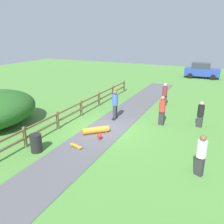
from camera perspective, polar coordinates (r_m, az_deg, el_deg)
ground_plane at (r=13.85m, az=-1.36°, el=-4.16°), size 60.00×60.00×0.00m
asphalt_path at (r=13.85m, az=-1.36°, el=-4.12°), size 2.40×28.00×0.02m
wooden_fence at (r=14.89m, az=-10.35°, el=-0.03°), size 0.12×18.12×1.10m
trash_bin at (r=11.70m, az=-18.35°, el=-7.35°), size 0.56×0.56×0.90m
skater_riding at (r=15.05m, az=0.77°, el=2.24°), size 0.41×0.81×1.93m
skater_fallen at (r=13.12m, az=-3.96°, el=-4.62°), size 1.41×1.42×0.36m
skateboard_loose at (r=11.79m, az=-8.95°, el=-8.30°), size 0.82×0.40×0.08m
bystander_red at (r=14.39m, az=12.35°, el=0.74°), size 0.43×0.43×1.88m
bystander_black at (r=14.77m, az=21.17°, el=-0.28°), size 0.45×0.45×1.63m
bystander_maroon at (r=18.37m, az=12.98°, el=4.52°), size 0.54×0.54×1.80m
bystander_white at (r=9.80m, az=21.29°, el=-9.58°), size 0.51×0.51×1.77m
parked_car_blue at (r=31.66m, az=21.45°, el=9.60°), size 4.24×2.08×1.92m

